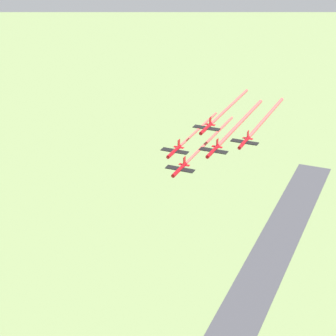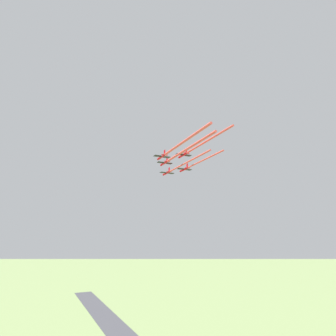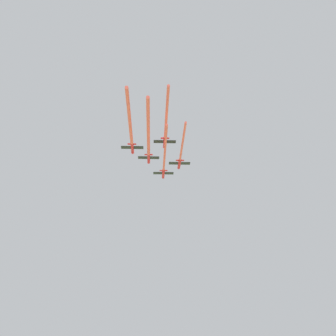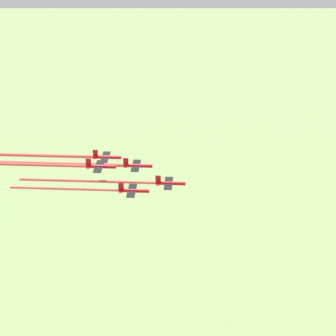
{
  "view_description": "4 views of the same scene",
  "coord_description": "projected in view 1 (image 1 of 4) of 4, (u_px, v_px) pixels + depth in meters",
  "views": [
    {
      "loc": [
        167.98,
        -30.84,
        202.23
      ],
      "look_at": [
        3.08,
        49.3,
        117.66
      ],
      "focal_mm": 70.0,
      "sensor_mm": 36.0,
      "label": 1
    },
    {
      "loc": [
        -41.3,
        211.82,
        75.37
      ],
      "look_at": [
        1.78,
        55.42,
        119.17
      ],
      "focal_mm": 28.0,
      "sensor_mm": 36.0,
      "label": 2
    },
    {
      "loc": [
        -123.61,
        210.19,
        41.28
      ],
      "look_at": [
        3.16,
        49.95,
        120.14
      ],
      "focal_mm": 50.0,
      "sensor_mm": 36.0,
      "label": 3
    },
    {
      "loc": [
        -136.77,
        -79.66,
        215.52
      ],
      "look_at": [
        1.43,
        52.21,
        123.08
      ],
      "focal_mm": 70.0,
      "sensor_mm": 36.0,
      "label": 4
    }
  ],
  "objects": [
    {
      "name": "jet_0",
      "position": [
        180.0,
        169.0,
        203.88
      ],
      "size": [
        8.81,
        8.92,
        3.35
      ],
      "rotation": [
        0.0,
        0.0,
        3.84
      ],
      "color": "#B20C14"
    },
    {
      "name": "jet_1",
      "position": [
        213.0,
        151.0,
        209.74
      ],
      "size": [
        8.81,
        8.92,
        3.35
      ],
      "rotation": [
        0.0,
        0.0,
        3.84
      ],
      "color": "#B20C14"
    },
    {
      "name": "jet_2",
      "position": [
        174.0,
        151.0,
        215.74
      ],
      "size": [
        8.81,
        8.92,
        3.35
      ],
      "rotation": [
        0.0,
        0.0,
        3.84
      ],
      "color": "#B20C14"
    },
    {
      "name": "jet_3",
      "position": [
        244.0,
        142.0,
        216.92
      ],
      "size": [
        8.81,
        8.92,
        3.35
      ],
      "rotation": [
        0.0,
        0.0,
        3.84
      ],
      "color": "#B20C14"
    },
    {
      "name": "jet_4",
      "position": [
        206.0,
        128.0,
        220.68
      ],
      "size": [
        8.81,
        8.92,
        3.35
      ],
      "rotation": [
        0.0,
        0.0,
        3.84
      ],
      "color": "#B20C14"
    },
    {
      "name": "smoke_trail_0",
      "position": [
        211.0,
        139.0,
        226.74
      ],
      "size": [
        30.3,
        35.54,
        0.89
      ],
      "rotation": [
        0.0,
        0.0,
        3.84
      ],
      "color": "#D84C47"
    },
    {
      "name": "smoke_trail_1",
      "position": [
        241.0,
        122.0,
        233.86
      ],
      "size": [
        32.5,
        38.05,
        1.22
      ],
      "rotation": [
        0.0,
        0.0,
        3.84
      ],
      "color": "#D84C47"
    },
    {
      "name": "smoke_trail_2",
      "position": [
        199.0,
        129.0,
        234.3
      ],
      "size": [
        23.56,
        27.6,
        0.82
      ],
      "rotation": [
        0.0,
        0.0,
        3.84
      ],
      "color": "#D84C47"
    },
    {
      "name": "smoke_trail_3",
      "position": [
        267.0,
        117.0,
        238.94
      ],
      "size": [
        29.22,
        34.18,
        1.18
      ],
      "rotation": [
        0.0,
        0.0,
        3.84
      ],
      "color": "#D84C47"
    },
    {
      "name": "smoke_trail_4",
      "position": [
        230.0,
        106.0,
        241.34
      ],
      "size": [
        26.94,
        31.54,
        0.98
      ],
      "rotation": [
        0.0,
        0.0,
        3.84
      ],
      "color": "#D84C47"
    }
  ]
}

